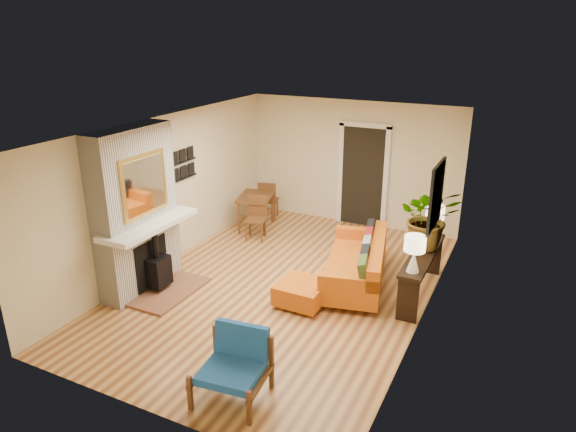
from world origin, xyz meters
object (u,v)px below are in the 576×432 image
object	(u,v)px
lamp_near	(414,250)
houseplant	(429,217)
console_table	(422,262)
sofa	(360,264)
blue_chair	(235,361)
dining_table	(259,202)
ottoman	(302,292)
lamp_far	(435,218)

from	to	relation	value
lamp_near	houseplant	size ratio (longest dim) A/B	0.54
console_table	sofa	bearing A→B (deg)	-177.25
blue_chair	dining_table	size ratio (longest dim) A/B	0.51
ottoman	dining_table	xyz separation A→B (m)	(-2.11, 2.46, 0.36)
sofa	console_table	xyz separation A→B (m)	(0.97, 0.05, 0.22)
blue_chair	dining_table	bearing A→B (deg)	116.12
console_table	houseplant	world-z (taller)	houseplant
dining_table	lamp_far	size ratio (longest dim) A/B	3.04
sofa	console_table	world-z (taller)	sofa
ottoman	blue_chair	xyz separation A→B (m)	(0.16, -2.16, 0.22)
blue_chair	dining_table	distance (m)	5.14
console_table	blue_chair	bearing A→B (deg)	-113.37
console_table	houseplant	bearing A→B (deg)	92.33
dining_table	console_table	xyz separation A→B (m)	(3.65, -1.40, 0.01)
ottoman	lamp_far	bearing A→B (deg)	48.92
blue_chair	lamp_near	world-z (taller)	lamp_near
dining_table	lamp_near	size ratio (longest dim) A/B	3.04
lamp_far	houseplant	xyz separation A→B (m)	(-0.01, -0.47, 0.16)
sofa	dining_table	bearing A→B (deg)	151.64
blue_chair	lamp_far	distance (m)	4.22
sofa	lamp_near	size ratio (longest dim) A/B	4.13
sofa	lamp_near	xyz separation A→B (m)	(0.97, -0.65, 0.70)
dining_table	console_table	world-z (taller)	dining_table
ottoman	console_table	distance (m)	1.91
ottoman	blue_chair	bearing A→B (deg)	-85.80
sofa	dining_table	xyz separation A→B (m)	(-2.68, 1.45, 0.21)
lamp_far	console_table	bearing A→B (deg)	-90.00
blue_chair	dining_table	xyz separation A→B (m)	(-2.26, 4.62, 0.14)
ottoman	blue_chair	world-z (taller)	blue_chair
blue_chair	console_table	bearing A→B (deg)	66.63
blue_chair	ottoman	bearing A→B (deg)	94.20
dining_table	houseplant	bearing A→B (deg)	-17.57
ottoman	dining_table	bearing A→B (deg)	130.54
lamp_far	houseplant	size ratio (longest dim) A/B	0.54
console_table	houseplant	size ratio (longest dim) A/B	1.85
blue_chair	houseplant	world-z (taller)	houseplant
console_table	lamp_far	world-z (taller)	lamp_far
ottoman	lamp_near	xyz separation A→B (m)	(1.55, 0.37, 0.86)
dining_table	console_table	bearing A→B (deg)	-20.96
blue_chair	console_table	xyz separation A→B (m)	(1.39, 3.22, 0.15)
lamp_near	lamp_far	size ratio (longest dim) A/B	1.00
console_table	dining_table	bearing A→B (deg)	159.04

